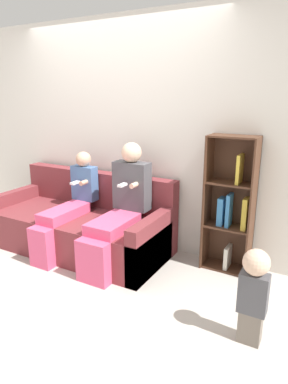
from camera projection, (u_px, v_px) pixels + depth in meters
The scene contains 7 objects.
ground_plane at pixel (64, 273), 3.43m from camera, with size 14.00×14.00×0.00m, color #BCB2A8.
back_wall at pixel (119, 134), 3.96m from camera, with size 10.00×0.06×2.55m.
couch at pixel (81, 225), 3.93m from camera, with size 2.07×0.92×0.84m.
adult_seated at pixel (120, 206), 3.48m from camera, with size 0.39×0.88×1.25m.
child_seated at pixel (68, 205), 3.77m from camera, with size 0.30×0.88×1.10m.
toddler_standing at pixel (254, 291), 2.37m from camera, with size 0.20×0.19×0.72m.
bookshelf at pixel (231, 206), 3.37m from camera, with size 0.47×0.27×1.36m.
Camera 1 is at (2.19, -2.29, 1.73)m, focal length 32.00 mm.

